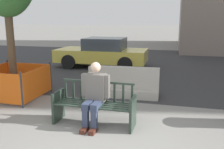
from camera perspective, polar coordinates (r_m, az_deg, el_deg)
The scene contains 6 objects.
street_asphalt at distance 12.48m, azimuth 9.10°, elevation 2.38°, with size 120.00×12.00×0.01m, color #333335.
street_bench at distance 5.23m, azimuth -4.04°, elevation -7.16°, with size 1.70×0.57×0.88m.
seated_person at distance 5.08m, azimuth -4.01°, elevation -4.28°, with size 0.58×0.73×1.31m.
jersey_barrier_centre at distance 7.15m, azimuth 2.67°, elevation -2.24°, with size 2.02×0.75×0.84m.
construction_fence at distance 7.50m, azimuth -21.46°, elevation -1.44°, with size 1.52×1.52×0.92m.
car_taxi_near at distance 11.54m, azimuth -2.16°, elevation 5.01°, with size 4.12×2.01×1.34m.
Camera 1 is at (1.11, -3.54, 2.15)m, focal length 40.00 mm.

